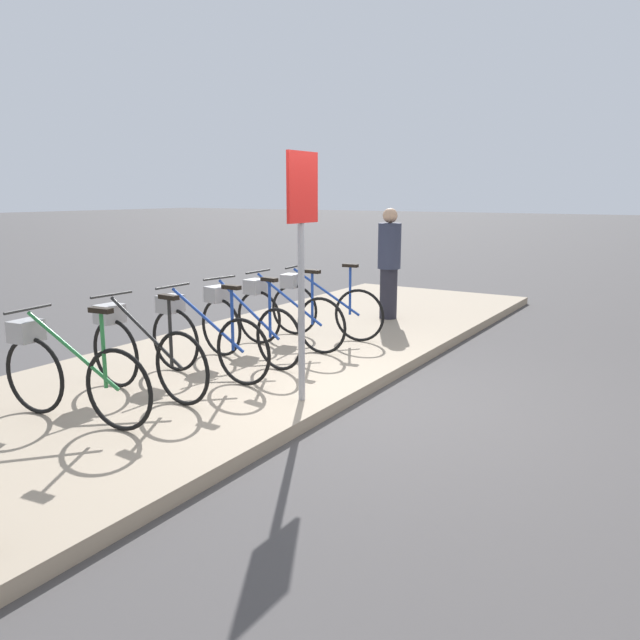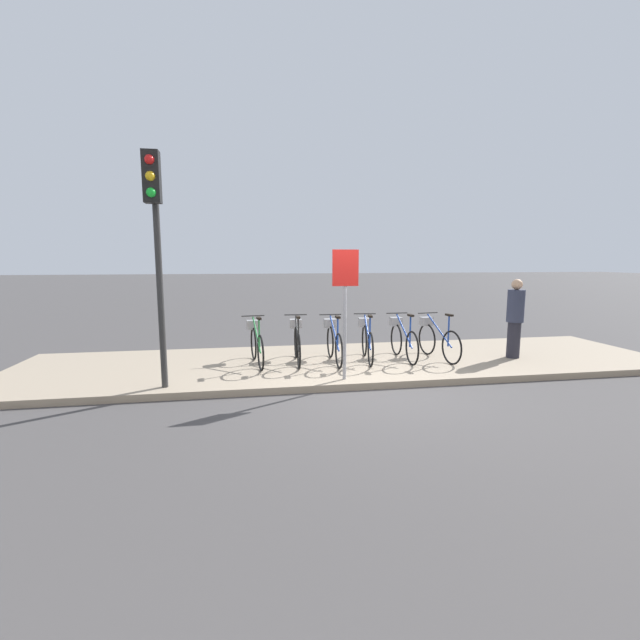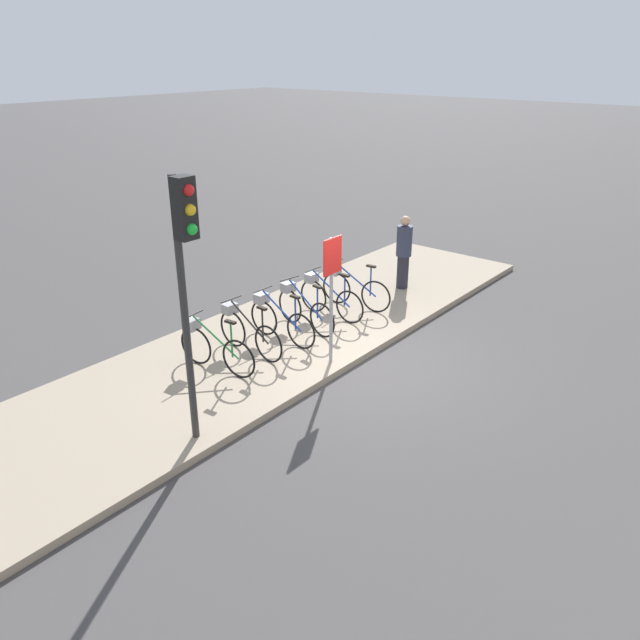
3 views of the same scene
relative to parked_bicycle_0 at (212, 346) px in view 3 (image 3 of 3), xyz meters
The scene contains 11 objects.
ground_plane 2.56m from the parked_bicycle_0, 41.37° to the right, with size 120.00×120.00×0.00m, color #423F3F.
sidewalk 1.94m from the parked_bicycle_0, ahead, with size 13.05×3.35×0.12m.
parked_bicycle_0 is the anchor object (origin of this frame).
parked_bicycle_1 0.81m from the parked_bicycle_0, ahead, with size 0.46×1.60×0.98m.
parked_bicycle_2 1.53m from the parked_bicycle_0, ahead, with size 0.46×1.60×0.98m.
parked_bicycle_3 2.23m from the parked_bicycle_0, ahead, with size 0.46×1.59×0.98m.
parked_bicycle_4 2.98m from the parked_bicycle_0, ahead, with size 0.46×1.60×0.98m.
parked_bicycle_5 3.69m from the parked_bicycle_0, ahead, with size 0.46×1.59×0.98m.
pedestrian 5.34m from the parked_bicycle_0, ahead, with size 0.34×0.34×1.64m.
traffic_light 2.98m from the parked_bicycle_0, 136.59° to the right, with size 0.24×0.40×3.61m.
sign_post 2.26m from the parked_bicycle_0, 42.97° to the right, with size 0.44×0.07×2.20m.
Camera 3 is at (-7.92, -5.61, 5.07)m, focal length 35.00 mm.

